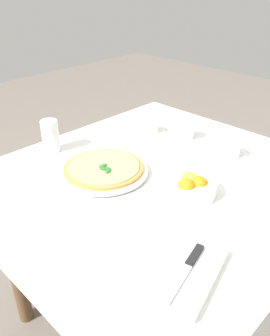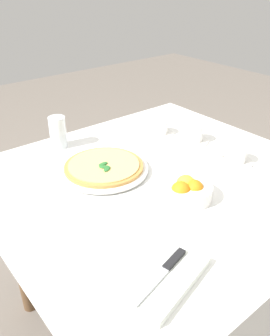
{
  "view_description": "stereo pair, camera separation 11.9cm",
  "coord_description": "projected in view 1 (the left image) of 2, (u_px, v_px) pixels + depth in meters",
  "views": [
    {
      "loc": [
        0.82,
        0.65,
        1.37
      ],
      "look_at": [
        0.08,
        -0.07,
        0.78
      ],
      "focal_mm": 37.44,
      "sensor_mm": 36.0,
      "label": 1
    },
    {
      "loc": [
        0.73,
        0.73,
        1.37
      ],
      "look_at": [
        0.08,
        -0.07,
        0.78
      ],
      "focal_mm": 37.44,
      "sensor_mm": 36.0,
      "label": 2
    }
  ],
  "objects": [
    {
      "name": "pizza_plate",
      "position": [
        104.0,
        171.0,
        1.19
      ],
      "size": [
        0.3,
        0.3,
        0.02
      ],
      "color": "white",
      "rests_on": "dining_table"
    },
    {
      "name": "coffee_cup_back_corner",
      "position": [
        229.0,
        150.0,
        1.29
      ],
      "size": [
        0.13,
        0.13,
        0.06
      ],
      "color": "white",
      "rests_on": "dining_table"
    },
    {
      "name": "water_glass_left_edge",
      "position": [
        51.0,
        138.0,
        1.32
      ],
      "size": [
        0.06,
        0.06,
        0.12
      ],
      "color": "white",
      "rests_on": "dining_table"
    },
    {
      "name": "coffee_cup_center_back",
      "position": [
        149.0,
        127.0,
        1.48
      ],
      "size": [
        0.13,
        0.13,
        0.06
      ],
      "color": "white",
      "rests_on": "dining_table"
    },
    {
      "name": "coffee_cup_right_edge",
      "position": [
        184.0,
        132.0,
        1.43
      ],
      "size": [
        0.13,
        0.13,
        0.07
      ],
      "color": "white",
      "rests_on": "dining_table"
    },
    {
      "name": "dining_table",
      "position": [
        164.0,
        206.0,
        1.28
      ],
      "size": [
        1.03,
        1.03,
        0.76
      ],
      "color": "white",
      "rests_on": "ground_plane"
    },
    {
      "name": "napkin_folded",
      "position": [
        186.0,
        273.0,
        0.8
      ],
      "size": [
        0.25,
        0.18,
        0.02
      ],
      "rotation": [
        0.0,
        0.0,
        0.25
      ],
      "color": "white",
      "rests_on": "dining_table"
    },
    {
      "name": "pizza",
      "position": [
        104.0,
        168.0,
        1.19
      ],
      "size": [
        0.27,
        0.27,
        0.02
      ],
      "color": "#C68E47",
      "rests_on": "pizza_plate"
    },
    {
      "name": "citrus_bowl",
      "position": [
        191.0,
        187.0,
        1.08
      ],
      "size": [
        0.15,
        0.15,
        0.07
      ],
      "color": "white",
      "rests_on": "dining_table"
    },
    {
      "name": "dinner_knife",
      "position": [
        186.0,
        269.0,
        0.79
      ],
      "size": [
        0.19,
        0.06,
        0.01
      ],
      "rotation": [
        0.0,
        0.0,
        0.24
      ],
      "color": "silver",
      "rests_on": "napkin_folded"
    },
    {
      "name": "ground_plane",
      "position": [
        159.0,
        316.0,
        1.59
      ],
      "size": [
        8.0,
        8.0,
        0.0
      ],
      "primitive_type": "plane",
      "color": "slate"
    }
  ]
}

